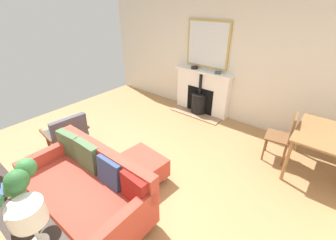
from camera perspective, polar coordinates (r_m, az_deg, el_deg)
name	(u,v)px	position (r m, az deg, el deg)	size (l,w,h in m)	color
ground_plane	(129,174)	(3.83, -9.75, -13.38)	(5.69, 6.37, 0.01)	#A87A4C
wall_left	(221,53)	(5.25, 13.23, 16.02)	(0.12, 6.37, 2.88)	beige
fireplace	(201,95)	(5.51, 8.42, 6.35)	(0.52, 1.42, 1.05)	#9E7A5B
mirror_over_mantel	(208,44)	(5.27, 9.98, 18.28)	(0.04, 1.03, 1.00)	tan
mantel_bowl_near	(195,67)	(5.44, 6.71, 13.05)	(0.16, 0.16, 0.05)	black
mantel_bowl_far	(218,73)	(5.15, 12.46, 11.62)	(0.14, 0.14, 0.04)	#334C56
sofa	(88,189)	(3.21, -19.50, -16.00)	(0.90, 1.79, 0.85)	#B2B2B7
ottoman	(141,167)	(3.56, -6.87, -11.69)	(0.66, 0.73, 0.39)	#B2B2B7
armchair_accent	(67,132)	(4.33, -24.14, -2.68)	(0.73, 0.64, 0.79)	brown
console_table	(14,211)	(2.83, -34.36, -18.45)	(0.33, 1.66, 0.80)	black
table_lamp_far_end	(28,215)	(2.08, -31.82, -19.70)	(0.25, 0.25, 0.44)	beige
potted_plant	(11,192)	(2.27, -34.80, -14.71)	(0.52, 0.40, 0.60)	silver
book_stack	(1,192)	(2.89, -36.50, -14.37)	(0.31, 0.23, 0.06)	#4C7056
dining_table	(329,140)	(4.13, 35.52, -4.12)	(1.06, 0.90, 0.76)	olive
dining_chair_near_fireplace	(285,134)	(4.23, 27.42, -3.20)	(0.45, 0.45, 0.89)	brown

